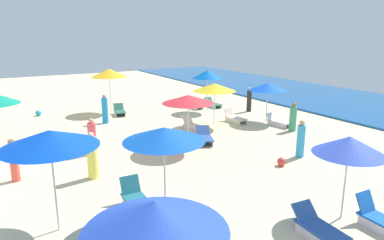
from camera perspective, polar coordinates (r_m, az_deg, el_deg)
ocean at (r=27.28m, az=26.75°, el=2.25°), size 60.00×10.35×0.12m
umbrella_0 at (r=8.91m, az=-4.68°, el=-2.39°), size 2.16×2.16×2.65m
lounge_chair_0_0 at (r=8.61m, az=-2.04°, el=-19.22°), size 1.52×1.13×0.68m
lounge_chair_0_1 at (r=10.45m, az=-9.25°, el=-12.82°), size 1.45×0.65×0.81m
umbrella_1 at (r=20.05m, az=12.45°, el=5.39°), size 2.19×2.19×2.25m
lounge_chair_1_0 at (r=19.67m, az=14.10°, el=-0.21°), size 1.56×0.79×0.62m
umbrella_2 at (r=18.71m, az=3.75°, el=5.43°), size 2.32×2.32×2.37m
lounge_chair_2_0 at (r=18.29m, az=0.11°, el=-0.81°), size 1.44×0.81×0.73m
lounge_chair_2_1 at (r=19.93m, az=7.08°, el=0.36°), size 1.53×0.69×0.74m
umbrella_3 at (r=14.87m, az=-0.64°, el=3.47°), size 2.28×2.28×2.41m
lounge_chair_3_0 at (r=16.11m, az=2.07°, el=-2.85°), size 1.53×1.14×0.69m
umbrella_4 at (r=22.55m, az=-13.57°, el=7.59°), size 2.24×2.24×2.81m
lounge_chair_4_0 at (r=22.06m, az=-11.92°, el=1.48°), size 1.38×0.88×0.65m
umbrella_5 at (r=10.01m, az=24.59°, el=-3.82°), size 1.89×1.89×2.37m
lounge_chair_5_0 at (r=9.56m, az=20.17°, el=-16.35°), size 1.51×0.76×0.69m
lounge_chair_5_1 at (r=10.57m, az=28.75°, el=-14.14°), size 1.39×0.63×0.83m
umbrella_7 at (r=5.72m, az=-6.11°, el=-15.55°), size 2.41×2.41×2.44m
umbrella_8 at (r=22.32m, az=2.59°, el=7.57°), size 1.96×1.96×2.69m
lounge_chair_8_0 at (r=23.58m, az=0.41°, el=2.61°), size 1.45×0.63×0.62m
lounge_chair_8_1 at (r=23.98m, az=3.45°, el=2.72°), size 1.46×0.64×0.61m
umbrella_9 at (r=9.11m, az=-22.53°, el=-2.87°), size 2.40×2.40×2.71m
beachgoer_0 at (r=20.13m, az=-14.22°, el=1.65°), size 0.48×0.48×1.67m
beachgoer_1 at (r=15.14m, az=-16.19°, el=-2.80°), size 0.37×0.37×1.55m
beachgoer_2 at (r=22.76m, az=9.44°, el=3.26°), size 0.41×0.41×1.59m
beachgoer_3 at (r=18.70m, az=16.37°, el=0.34°), size 0.51×0.51×1.53m
beachgoer_4 at (r=14.86m, az=17.56°, el=-3.15°), size 0.35×0.35×1.58m
beachgoer_5 at (r=12.62m, az=-16.18°, el=-5.91°), size 0.51×0.51×1.69m
beachgoer_6 at (r=13.40m, az=-27.39°, el=-6.01°), size 0.38×0.38×1.53m
beach_ball_0 at (r=13.85m, az=14.60°, el=-6.69°), size 0.34×0.34×0.34m
beach_ball_1 at (r=23.39m, az=-24.07°, el=1.06°), size 0.35×0.35×0.35m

